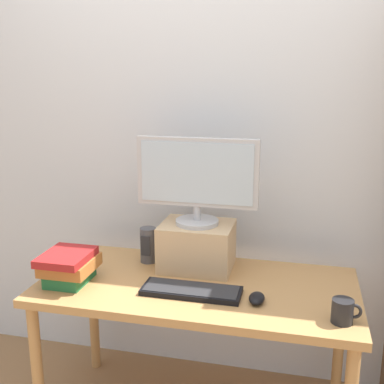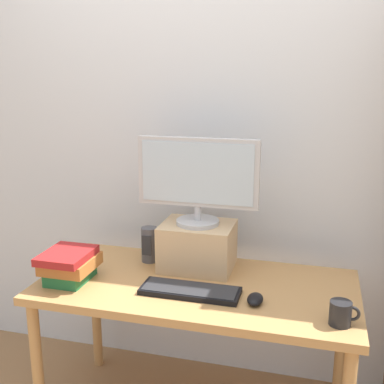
{
  "view_description": "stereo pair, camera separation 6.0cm",
  "coord_description": "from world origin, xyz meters",
  "px_view_note": "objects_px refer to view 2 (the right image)",
  "views": [
    {
      "loc": [
        0.43,
        -1.91,
        1.61
      ],
      "look_at": [
        -0.04,
        0.07,
        1.1
      ],
      "focal_mm": 45.0,
      "sensor_mm": 36.0,
      "label": 1
    },
    {
      "loc": [
        0.49,
        -1.9,
        1.61
      ],
      "look_at": [
        -0.04,
        0.07,
        1.1
      ],
      "focal_mm": 45.0,
      "sensor_mm": 36.0,
      "label": 2
    }
  ],
  "objects_px": {
    "computer_monitor": "(198,178)",
    "coffee_mug": "(341,313)",
    "desk_speaker": "(149,244)",
    "computer_mouse": "(255,299)",
    "book_stack": "(69,265)",
    "keyboard": "(190,291)",
    "riser_box": "(198,246)",
    "desk": "(196,299)"
  },
  "relations": [
    {
      "from": "keyboard",
      "to": "computer_mouse",
      "type": "xyz_separation_m",
      "value": [
        0.28,
        -0.02,
        0.01
      ]
    },
    {
      "from": "computer_mouse",
      "to": "desk_speaker",
      "type": "xyz_separation_m",
      "value": [
        -0.56,
        0.31,
        0.07
      ]
    },
    {
      "from": "computer_mouse",
      "to": "coffee_mug",
      "type": "bearing_deg",
      "value": -14.8
    },
    {
      "from": "desk",
      "to": "desk_speaker",
      "type": "height_order",
      "value": "desk_speaker"
    },
    {
      "from": "computer_monitor",
      "to": "coffee_mug",
      "type": "bearing_deg",
      "value": -30.38
    },
    {
      "from": "book_stack",
      "to": "coffee_mug",
      "type": "bearing_deg",
      "value": -4.26
    },
    {
      "from": "keyboard",
      "to": "desk_speaker",
      "type": "distance_m",
      "value": 0.41
    },
    {
      "from": "keyboard",
      "to": "coffee_mug",
      "type": "height_order",
      "value": "coffee_mug"
    },
    {
      "from": "computer_monitor",
      "to": "computer_mouse",
      "type": "xyz_separation_m",
      "value": [
        0.31,
        -0.29,
        -0.42
      ]
    },
    {
      "from": "desk",
      "to": "coffee_mug",
      "type": "xyz_separation_m",
      "value": [
        0.6,
        -0.21,
        0.12
      ]
    },
    {
      "from": "desk_speaker",
      "to": "computer_mouse",
      "type": "bearing_deg",
      "value": -28.65
    },
    {
      "from": "desk",
      "to": "riser_box",
      "type": "distance_m",
      "value": 0.25
    },
    {
      "from": "computer_monitor",
      "to": "coffee_mug",
      "type": "height_order",
      "value": "computer_monitor"
    },
    {
      "from": "riser_box",
      "to": "desk",
      "type": "bearing_deg",
      "value": -77.06
    },
    {
      "from": "computer_monitor",
      "to": "desk_speaker",
      "type": "bearing_deg",
      "value": 175.99
    },
    {
      "from": "book_stack",
      "to": "desk_speaker",
      "type": "bearing_deg",
      "value": 49.43
    },
    {
      "from": "riser_box",
      "to": "computer_monitor",
      "type": "xyz_separation_m",
      "value": [
        0.0,
        -0.0,
        0.33
      ]
    },
    {
      "from": "book_stack",
      "to": "computer_monitor",
      "type": "bearing_deg",
      "value": 29.6
    },
    {
      "from": "computer_monitor",
      "to": "book_stack",
      "type": "relative_size",
      "value": 2.24
    },
    {
      "from": "desk",
      "to": "computer_mouse",
      "type": "bearing_deg",
      "value": -23.89
    },
    {
      "from": "coffee_mug",
      "to": "computer_mouse",
      "type": "bearing_deg",
      "value": 165.2
    },
    {
      "from": "computer_monitor",
      "to": "keyboard",
      "type": "relative_size",
      "value": 1.34
    },
    {
      "from": "computer_monitor",
      "to": "computer_mouse",
      "type": "relative_size",
      "value": 5.39
    },
    {
      "from": "riser_box",
      "to": "coffee_mug",
      "type": "height_order",
      "value": "riser_box"
    },
    {
      "from": "keyboard",
      "to": "coffee_mug",
      "type": "xyz_separation_m",
      "value": [
        0.6,
        -0.1,
        0.03
      ]
    },
    {
      "from": "keyboard",
      "to": "coffee_mug",
      "type": "relative_size",
      "value": 3.79
    },
    {
      "from": "coffee_mug",
      "to": "keyboard",
      "type": "bearing_deg",
      "value": 170.27
    },
    {
      "from": "riser_box",
      "to": "coffee_mug",
      "type": "distance_m",
      "value": 0.75
    },
    {
      "from": "desk",
      "to": "keyboard",
      "type": "distance_m",
      "value": 0.14
    },
    {
      "from": "desk",
      "to": "keyboard",
      "type": "bearing_deg",
      "value": -90.43
    },
    {
      "from": "keyboard",
      "to": "desk_speaker",
      "type": "height_order",
      "value": "desk_speaker"
    },
    {
      "from": "book_stack",
      "to": "desk",
      "type": "bearing_deg",
      "value": 12.58
    },
    {
      "from": "riser_box",
      "to": "desk_speaker",
      "type": "height_order",
      "value": "riser_box"
    },
    {
      "from": "desk",
      "to": "coffee_mug",
      "type": "height_order",
      "value": "coffee_mug"
    },
    {
      "from": "computer_monitor",
      "to": "riser_box",
      "type": "bearing_deg",
      "value": 90.0
    },
    {
      "from": "riser_box",
      "to": "computer_mouse",
      "type": "xyz_separation_m",
      "value": [
        0.31,
        -0.29,
        -0.09
      ]
    },
    {
      "from": "keyboard",
      "to": "book_stack",
      "type": "distance_m",
      "value": 0.55
    },
    {
      "from": "riser_box",
      "to": "desk_speaker",
      "type": "bearing_deg",
      "value": 176.32
    },
    {
      "from": "keyboard",
      "to": "desk",
      "type": "bearing_deg",
      "value": 89.57
    },
    {
      "from": "desk",
      "to": "coffee_mug",
      "type": "relative_size",
      "value": 12.56
    },
    {
      "from": "riser_box",
      "to": "computer_mouse",
      "type": "distance_m",
      "value": 0.44
    },
    {
      "from": "keyboard",
      "to": "book_stack",
      "type": "bearing_deg",
      "value": -178.16
    }
  ]
}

